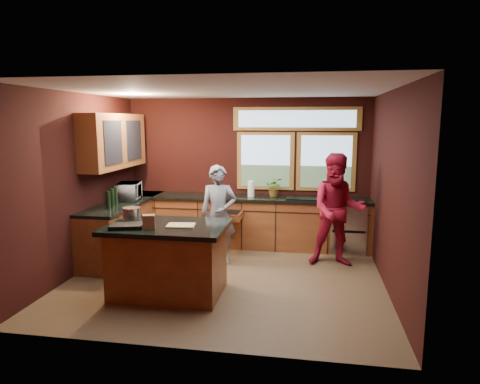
% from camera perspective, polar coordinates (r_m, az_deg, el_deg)
% --- Properties ---
extents(floor, '(4.50, 4.50, 0.00)m').
position_cam_1_polar(floor, '(6.40, -1.87, -11.43)').
color(floor, brown).
rests_on(floor, ground).
extents(room_shell, '(4.52, 4.02, 2.71)m').
position_cam_1_polar(room_shell, '(6.46, -6.60, 5.10)').
color(room_shell, black).
rests_on(room_shell, ground).
extents(back_counter, '(4.50, 0.64, 0.93)m').
position_cam_1_polar(back_counter, '(7.84, 2.00, -3.96)').
color(back_counter, '#612917').
rests_on(back_counter, floor).
extents(left_counter, '(0.64, 2.30, 0.93)m').
position_cam_1_polar(left_counter, '(7.63, -15.14, -4.65)').
color(left_counter, '#612917').
rests_on(left_counter, floor).
extents(island, '(1.55, 1.05, 0.95)m').
position_cam_1_polar(island, '(5.80, -9.55, -8.80)').
color(island, '#612917').
rests_on(island, floor).
extents(person_grey, '(0.64, 0.48, 1.59)m').
position_cam_1_polar(person_grey, '(6.87, -2.89, -3.03)').
color(person_grey, slate).
rests_on(person_grey, floor).
extents(person_red, '(0.90, 0.71, 1.79)m').
position_cam_1_polar(person_red, '(6.90, 12.88, -2.37)').
color(person_red, maroon).
rests_on(person_red, floor).
extents(microwave, '(0.46, 0.60, 0.30)m').
position_cam_1_polar(microwave, '(7.66, -14.58, 0.10)').
color(microwave, '#999999').
rests_on(microwave, left_counter).
extents(potted_plant, '(0.31, 0.27, 0.35)m').
position_cam_1_polar(potted_plant, '(7.73, 4.64, 0.65)').
color(potted_plant, '#999999').
rests_on(potted_plant, back_counter).
extents(paper_towel, '(0.12, 0.12, 0.28)m').
position_cam_1_polar(paper_towel, '(7.73, 1.48, 0.43)').
color(paper_towel, white).
rests_on(paper_towel, back_counter).
extents(cutting_board, '(0.38, 0.29, 0.02)m').
position_cam_1_polar(cutting_board, '(5.56, -7.89, -4.44)').
color(cutting_board, tan).
rests_on(cutting_board, island).
extents(stock_pot, '(0.24, 0.24, 0.18)m').
position_cam_1_polar(stock_pot, '(5.98, -14.22, -2.86)').
color(stock_pot, '#BABABF').
rests_on(stock_pot, island).
extents(paper_bag, '(0.18, 0.16, 0.18)m').
position_cam_1_polar(paper_bag, '(5.47, -12.05, -3.92)').
color(paper_bag, brown).
rests_on(paper_bag, island).
extents(black_tray, '(0.46, 0.37, 0.05)m').
position_cam_1_polar(black_tray, '(5.60, -14.89, -4.41)').
color(black_tray, black).
rests_on(black_tray, island).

